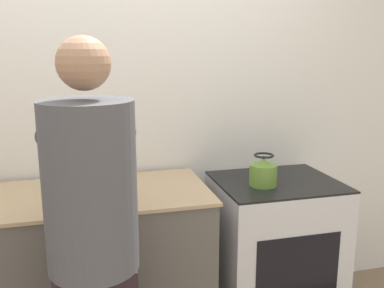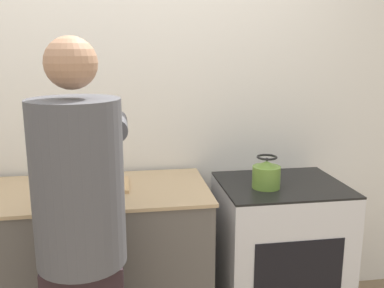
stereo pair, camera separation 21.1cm
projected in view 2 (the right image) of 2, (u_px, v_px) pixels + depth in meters
The scene contains 7 objects.
wall_back at pixel (128, 106), 2.58m from camera, with size 8.00×0.05×2.60m.
counter at pixel (62, 270), 2.34m from camera, with size 1.61×0.64×0.91m.
oven at pixel (278, 256), 2.52m from camera, with size 0.69×0.59×0.89m.
person at pixel (82, 233), 1.73m from camera, with size 0.40×0.64×1.69m.
cutting_board at pixel (95, 186), 2.30m from camera, with size 0.36×0.26×0.02m.
knife at pixel (98, 182), 2.33m from camera, with size 0.21×0.11×0.01m.
kettle at pixel (266, 174), 2.33m from camera, with size 0.15×0.15×0.18m.
Camera 2 is at (-0.03, -1.91, 1.64)m, focal length 40.00 mm.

